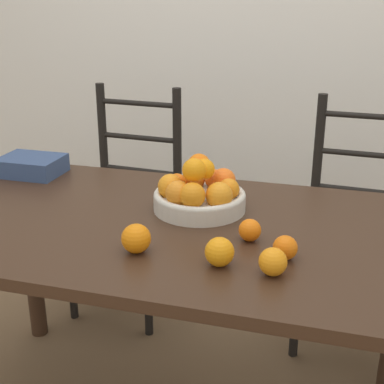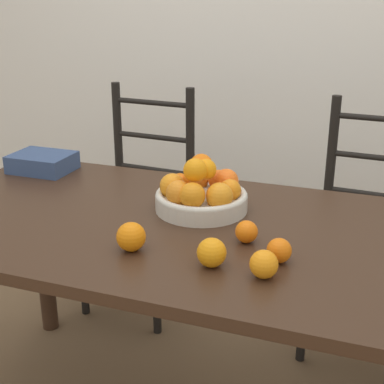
{
  "view_description": "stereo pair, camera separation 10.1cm",
  "coord_description": "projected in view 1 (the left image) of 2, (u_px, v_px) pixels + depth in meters",
  "views": [
    {
      "loc": [
        0.48,
        -1.39,
        1.41
      ],
      "look_at": [
        0.07,
        0.03,
        0.86
      ],
      "focal_mm": 50.0,
      "sensor_mm": 36.0,
      "label": 1
    },
    {
      "loc": [
        0.57,
        -1.36,
        1.41
      ],
      "look_at": [
        0.07,
        0.03,
        0.86
      ],
      "focal_mm": 50.0,
      "sensor_mm": 36.0,
      "label": 2
    }
  ],
  "objects": [
    {
      "name": "orange_loose_1",
      "position": [
        285.0,
        248.0,
        1.36
      ],
      "size": [
        0.06,
        0.06,
        0.06
      ],
      "color": "orange",
      "rests_on": "dining_table"
    },
    {
      "name": "orange_loose_3",
      "position": [
        250.0,
        230.0,
        1.46
      ],
      "size": [
        0.06,
        0.06,
        0.06
      ],
      "color": "orange",
      "rests_on": "dining_table"
    },
    {
      "name": "dining_table",
      "position": [
        168.0,
        253.0,
        1.64
      ],
      "size": [
        1.61,
        0.87,
        0.77
      ],
      "color": "#382316",
      "rests_on": "ground_plane"
    },
    {
      "name": "orange_loose_4",
      "position": [
        136.0,
        238.0,
        1.4
      ],
      "size": [
        0.08,
        0.08,
        0.08
      ],
      "color": "orange",
      "rests_on": "dining_table"
    },
    {
      "name": "fruit_bowl",
      "position": [
        200.0,
        193.0,
        1.67
      ],
      "size": [
        0.29,
        0.29,
        0.18
      ],
      "color": "beige",
      "rests_on": "dining_table"
    },
    {
      "name": "book_stack",
      "position": [
        31.0,
        166.0,
        2.01
      ],
      "size": [
        0.23,
        0.17,
        0.07
      ],
      "color": "#334770",
      "rests_on": "dining_table"
    },
    {
      "name": "wall_back",
      "position": [
        255.0,
        17.0,
        2.73
      ],
      "size": [
        8.0,
        0.06,
        2.6
      ],
      "color": "silver",
      "rests_on": "ground_plane"
    },
    {
      "name": "chair_right",
      "position": [
        355.0,
        235.0,
        2.2
      ],
      "size": [
        0.44,
        0.42,
        1.03
      ],
      "rotation": [
        0.0,
        0.0,
        -0.06
      ],
      "color": "black",
      "rests_on": "ground_plane"
    },
    {
      "name": "chair_left",
      "position": [
        129.0,
        210.0,
        2.46
      ],
      "size": [
        0.45,
        0.43,
        1.03
      ],
      "rotation": [
        0.0,
        0.0,
        -0.07
      ],
      "color": "black",
      "rests_on": "ground_plane"
    },
    {
      "name": "orange_loose_0",
      "position": [
        220.0,
        252.0,
        1.33
      ],
      "size": [
        0.07,
        0.07,
        0.07
      ],
      "color": "orange",
      "rests_on": "dining_table"
    },
    {
      "name": "orange_loose_2",
      "position": [
        273.0,
        262.0,
        1.28
      ],
      "size": [
        0.07,
        0.07,
        0.07
      ],
      "color": "orange",
      "rests_on": "dining_table"
    }
  ]
}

